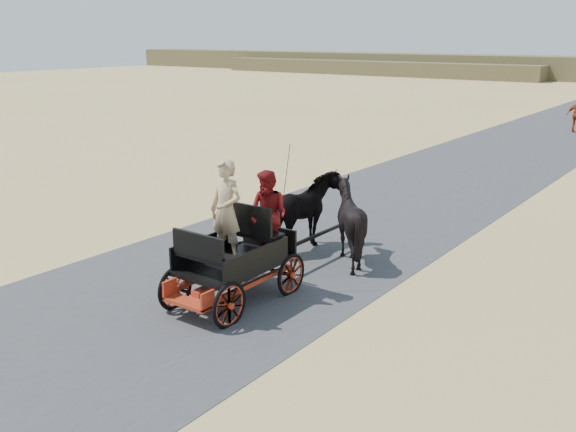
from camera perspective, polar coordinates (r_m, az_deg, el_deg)
The scene contains 8 objects.
ground at distance 13.73m, azimuth -1.87°, elevation -3.65°, with size 140.00×140.00×0.00m, color tan.
road at distance 13.73m, azimuth -1.87°, elevation -3.63°, with size 6.00×140.00×0.01m, color #38383A.
ridge_near at distance 78.14m, azimuth 7.32°, elevation 12.93°, with size 40.00×4.00×1.60m, color brown.
carriage at distance 11.46m, azimuth -4.76°, elevation -5.81°, with size 1.30×2.40×0.72m, color black, non-canonical shape.
horse_left at distance 13.88m, azimuth 1.59°, elevation 0.24°, with size 0.91×2.01×1.70m, color black.
horse_right at distance 13.31m, azimuth 5.49°, elevation -0.51°, with size 1.37×1.54×1.70m, color black.
driver_man at distance 11.23m, azimuth -5.51°, elevation 0.49°, with size 0.66×0.43×1.80m, color tan.
passenger_woman at distance 11.35m, azimuth -1.77°, elevation 0.14°, with size 0.77×0.60×1.58m, color #660C0F.
Camera 1 is at (8.02, -10.16, 4.57)m, focal length 40.00 mm.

